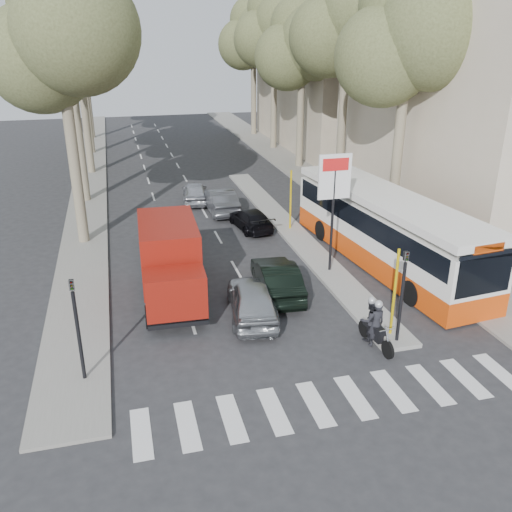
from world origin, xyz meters
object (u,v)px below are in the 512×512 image
at_px(red_truck, 170,262).
at_px(motorcycle, 373,323).
at_px(dark_hatchback, 277,278).
at_px(silver_hatchback, 252,300).
at_px(city_bus, 386,228).

distance_m(red_truck, motorcycle, 8.54).
height_order(dark_hatchback, motorcycle, motorcycle).
bearing_deg(dark_hatchback, motorcycle, 119.38).
relative_size(silver_hatchback, motorcycle, 2.03).
distance_m(silver_hatchback, dark_hatchback, 2.26).
height_order(city_bus, motorcycle, city_bus).
relative_size(city_bus, motorcycle, 6.12).
distance_m(red_truck, city_bus, 10.48).
relative_size(dark_hatchback, city_bus, 0.34).
height_order(silver_hatchback, motorcycle, motorcycle).
relative_size(dark_hatchback, motorcycle, 2.06).
xyz_separation_m(silver_hatchback, motorcycle, (3.68, -3.05, 0.09)).
xyz_separation_m(silver_hatchback, city_bus, (7.50, 3.66, 1.07)).
xyz_separation_m(dark_hatchback, red_truck, (-4.39, 0.66, 0.97)).
bearing_deg(red_truck, motorcycle, -37.25).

